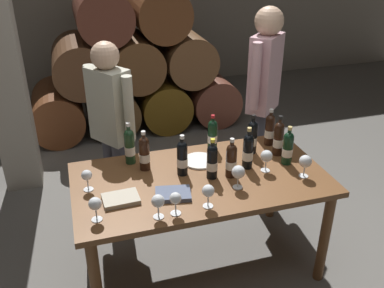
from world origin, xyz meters
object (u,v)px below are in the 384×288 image
wine_glass_4 (158,202)px  wine_bottle_7 (130,146)px  wine_bottle_4 (212,161)px  wine_bottle_5 (270,129)px  wine_bottle_6 (279,138)px  wine_bottle_8 (248,151)px  wine_bottle_9 (288,148)px  wine_bottle_3 (144,153)px  tasting_notebook (121,199)px  wine_glass_3 (238,173)px  wine_bottle_1 (182,158)px  wine_glass_7 (87,176)px  sommelier_presenting (264,89)px  wine_bottle_0 (213,134)px  taster_seated_left (111,121)px  wine_glass_2 (175,199)px  wine_bottle_10 (231,160)px  wine_bottle_2 (252,137)px  wine_glass_0 (266,157)px  wine_glass_1 (305,162)px  leather_ledger (173,194)px  wine_glass_5 (95,205)px  dining_table (200,188)px  serving_plate (200,161)px  wine_glass_6 (208,192)px

wine_glass_4 → wine_bottle_7: bearing=94.0°
wine_bottle_4 → wine_bottle_5: bearing=29.8°
wine_bottle_6 → wine_bottle_8: wine_bottle_6 is taller
wine_bottle_9 → wine_bottle_5: bearing=87.8°
wine_bottle_3 → wine_bottle_6: bearing=-4.2°
tasting_notebook → wine_glass_3: bearing=-8.0°
wine_bottle_1 → wine_glass_7: (-0.63, -0.01, -0.03)m
wine_glass_7 → sommelier_presenting: 1.69m
wine_bottle_0 → wine_bottle_8: 0.36m
sommelier_presenting → wine_bottle_0: bearing=-146.3°
tasting_notebook → taster_seated_left: 0.86m
wine_bottle_4 → wine_glass_2: (-0.34, -0.32, -0.02)m
wine_glass_2 → wine_bottle_10: bearing=33.1°
wine_bottle_2 → wine_bottle_6: wine_bottle_6 is taller
wine_bottle_0 → wine_glass_4: wine_bottle_0 is taller
wine_glass_3 → sommelier_presenting: (0.61, 0.94, 0.17)m
wine_glass_0 → wine_glass_1: (0.21, -0.14, 0.00)m
wine_bottle_10 → wine_glass_7: (-0.93, 0.10, -0.02)m
wine_bottle_2 → taster_seated_left: (-0.96, 0.50, 0.03)m
wine_bottle_7 → leather_ledger: bearing=-69.8°
wine_bottle_6 → wine_bottle_10: wine_bottle_6 is taller
wine_glass_0 → wine_glass_5: size_ratio=1.04×
wine_bottle_7 → wine_glass_5: 0.67m
wine_bottle_5 → dining_table: bearing=-154.8°
wine_glass_2 → wine_bottle_0: bearing=56.2°
wine_glass_3 → serving_plate: wine_glass_3 is taller
wine_bottle_8 → sommelier_presenting: size_ratio=0.18×
wine_glass_6 → taster_seated_left: taster_seated_left is taller
wine_bottle_9 → wine_glass_3: 0.49m
wine_bottle_2 → wine_bottle_0: bearing=152.4°
wine_bottle_1 → wine_glass_3: wine_bottle_1 is taller
wine_bottle_7 → wine_glass_7: 0.42m
wine_bottle_10 → wine_glass_2: bearing=-146.9°
wine_glass_0 → wine_glass_4: size_ratio=1.04×
wine_bottle_2 → wine_glass_6: 0.77m
wine_glass_2 → tasting_notebook: 0.38m
wine_bottle_5 → taster_seated_left: (-1.14, 0.41, 0.04)m
dining_table → wine_bottle_7: size_ratio=5.49×
wine_bottle_5 → tasting_notebook: 1.28m
wine_bottle_0 → tasting_notebook: bearing=-147.8°
wine_glass_0 → wine_glass_2: (-0.72, -0.30, -0.01)m
wine_bottle_4 → taster_seated_left: size_ratio=0.19×
dining_table → wine_glass_2: size_ratio=11.75×
wine_bottle_2 → leather_ledger: bearing=-151.1°
dining_table → wine_bottle_0: bearing=59.9°
wine_bottle_4 → wine_glass_4: size_ratio=1.90×
taster_seated_left → sommelier_presenting: bearing=1.3°
wine_bottle_8 → tasting_notebook: (-0.90, -0.15, -0.12)m
wine_glass_0 → wine_glass_5: bearing=-169.3°
dining_table → wine_bottle_10: 0.29m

